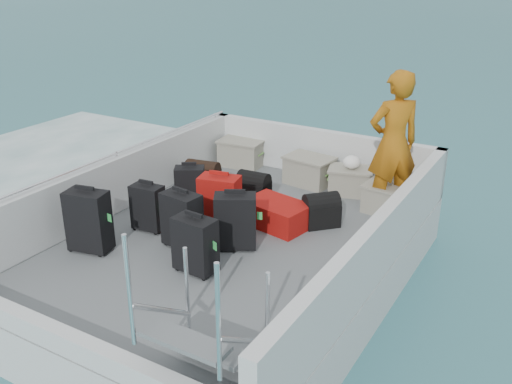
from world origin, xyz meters
TOP-DOWN VIEW (x-y plane):
  - ground at (0.00, 0.00)m, footprint 160.00×160.00m
  - ferry_hull at (0.00, 0.00)m, footprint 3.60×5.00m
  - deck at (0.00, 0.00)m, footprint 3.30×4.70m
  - deck_fittings at (0.35, -0.32)m, footprint 3.60×5.00m
  - suitcase_0 at (-1.20, -1.05)m, footprint 0.50×0.35m
  - suitcase_1 at (-0.99, -0.32)m, footprint 0.40×0.25m
  - suitcase_2 at (-0.97, 0.50)m, footprint 0.44×0.39m
  - suitcase_4 at (-0.38, -0.45)m, footprint 0.47×0.31m
  - suitcase_5 at (-0.29, 0.18)m, footprint 0.52×0.38m
  - suitcase_6 at (0.08, -0.82)m, footprint 0.45×0.29m
  - suitcase_7 at (0.15, -0.17)m, footprint 0.53×0.46m
  - suitcase_8 at (0.27, 0.57)m, footprint 0.85×0.65m
  - duffel_0 at (-1.20, 1.09)m, footprint 0.51×0.38m
  - duffel_1 at (-0.36, 1.07)m, footprint 0.43×0.32m
  - duffel_2 at (0.73, 0.86)m, footprint 0.50×0.51m
  - crate_0 at (-1.25, 2.20)m, footprint 0.68×0.50m
  - crate_1 at (0.01, 2.01)m, footprint 0.68×0.51m
  - crate_2 at (0.66, 1.98)m, footprint 0.65×0.53m
  - crate_3 at (1.30, 1.62)m, footprint 0.59×0.43m
  - yellow_bag at (1.30, 2.19)m, footprint 0.28×0.26m
  - white_bag at (0.66, 1.98)m, footprint 0.24×0.24m
  - passenger at (1.30, 1.66)m, footprint 0.78×0.79m

SIDE VIEW (x-z plane):
  - ground at x=0.00m, z-range 0.00..0.00m
  - ferry_hull at x=0.00m, z-range 0.00..0.60m
  - deck at x=0.00m, z-range 0.60..0.62m
  - yellow_bag at x=1.30m, z-range 0.62..0.84m
  - suitcase_8 at x=0.27m, z-range 0.62..0.92m
  - duffel_0 at x=-1.20m, z-range 0.62..0.94m
  - duffel_1 at x=-0.36m, z-range 0.62..0.94m
  - duffel_2 at x=0.73m, z-range 0.62..0.94m
  - crate_3 at x=1.30m, z-range 0.62..0.96m
  - crate_2 at x=0.66m, z-range 0.62..0.96m
  - crate_1 at x=0.01m, z-range 0.62..1.00m
  - crate_0 at x=-1.25m, z-range 0.62..1.00m
  - suitcase_2 at x=-0.97m, z-range 0.62..1.17m
  - suitcase_1 at x=-0.99m, z-range 0.62..1.19m
  - suitcase_6 at x=0.08m, z-range 0.62..1.23m
  - suitcase_7 at x=0.15m, z-range 0.62..1.26m
  - suitcase_4 at x=-0.38m, z-range 0.62..1.27m
  - suitcase_5 at x=-0.29m, z-range 0.62..1.27m
  - suitcase_0 at x=-1.20m, z-range 0.62..1.33m
  - deck_fittings at x=0.35m, z-range 0.54..1.44m
  - white_bag at x=0.66m, z-range 0.96..1.14m
  - passenger at x=1.30m, z-range 0.62..2.45m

